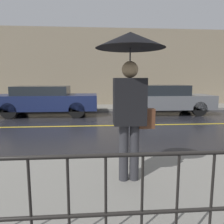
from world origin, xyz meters
The scene contains 8 objects.
ground_plane centered at (0.00, 0.00, 0.00)m, with size 80.00×80.00×0.00m, color black.
sidewalk_near centered at (0.00, -5.01, 0.06)m, with size 28.00×2.81×0.13m.
sidewalk_far centered at (0.00, 4.70, 0.06)m, with size 28.00×2.17×0.13m.
lane_marking centered at (0.00, 0.00, 0.00)m, with size 25.20×0.12×0.01m.
building_storefront centered at (0.00, 5.93, 2.38)m, with size 28.00×0.30×4.77m.
pedestrian centered at (1.37, -4.66, 1.82)m, with size 1.01×1.01×2.22m.
car_navy centered at (-1.43, 2.52, 0.74)m, with size 4.66×1.79×1.38m.
car_grey centered at (4.25, 2.52, 0.74)m, with size 4.46×1.70×1.42m.
Camera 1 is at (0.84, -7.86, 1.68)m, focal length 35.00 mm.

